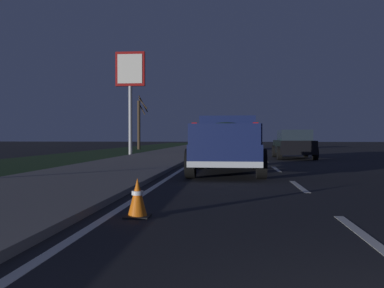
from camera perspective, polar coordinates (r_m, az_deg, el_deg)
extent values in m
plane|color=black|center=(28.87, 8.58, -1.38)|extent=(144.00, 144.00, 0.00)
cube|color=slate|center=(29.12, -2.70, -1.23)|extent=(108.00, 4.00, 0.12)
cube|color=#1E3819|center=(30.25, -12.12, -1.28)|extent=(108.00, 6.00, 0.01)
cube|color=silver|center=(5.67, 21.69, -11.07)|extent=(2.40, 0.14, 0.01)
cube|color=silver|center=(10.57, 13.97, -5.44)|extent=(2.40, 0.14, 0.01)
cube|color=silver|center=(15.94, 11.09, -3.28)|extent=(2.40, 0.14, 0.01)
cube|color=silver|center=(21.47, 9.64, -2.18)|extent=(2.40, 0.14, 0.01)
cube|color=silver|center=(26.62, 8.84, -1.57)|extent=(2.40, 0.14, 0.01)
cube|color=silver|center=(32.36, 8.24, -1.12)|extent=(2.40, 0.14, 0.01)
cube|color=silver|center=(38.22, 7.82, -0.80)|extent=(2.40, 0.14, 0.01)
cube|color=silver|center=(44.06, 7.51, -0.56)|extent=(2.40, 0.14, 0.01)
cube|color=silver|center=(50.24, 7.26, -0.37)|extent=(2.40, 0.14, 0.01)
cube|color=silver|center=(56.85, 7.06, -0.22)|extent=(2.40, 0.14, 0.01)
cube|color=silver|center=(63.83, 6.89, -0.09)|extent=(2.40, 0.14, 0.01)
cube|color=silver|center=(70.14, 6.76, 0.01)|extent=(2.40, 0.14, 0.01)
cube|color=silver|center=(76.37, 6.66, 0.09)|extent=(2.40, 0.14, 0.01)
cube|color=silver|center=(81.68, 6.58, 0.14)|extent=(2.40, 0.14, 0.01)
cube|color=silver|center=(28.89, 1.82, -1.36)|extent=(108.00, 0.14, 0.01)
cube|color=#141E4C|center=(13.98, 4.68, -1.12)|extent=(5.42, 2.06, 0.60)
cube|color=#141E4C|center=(15.16, 4.80, 1.88)|extent=(2.18, 1.86, 0.90)
cube|color=#1E2833|center=(14.11, 4.70, 2.15)|extent=(0.06, 1.44, 0.50)
cube|color=#141E4C|center=(12.95, 0.40, 1.28)|extent=(3.02, 0.11, 0.56)
cube|color=#141E4C|center=(12.90, 8.75, 1.27)|extent=(3.02, 0.11, 0.56)
cube|color=#141E4C|center=(11.31, 4.35, 1.33)|extent=(0.10, 1.88, 0.56)
cube|color=silver|center=(11.33, 4.34, -2.72)|extent=(0.14, 2.00, 0.16)
cube|color=red|center=(11.37, 0.32, 2.33)|extent=(0.06, 0.14, 0.20)
cube|color=red|center=(11.32, 8.40, 2.33)|extent=(0.06, 0.14, 0.20)
ellipsoid|color=#193823|center=(12.89, 4.57, 1.46)|extent=(2.61, 1.55, 0.64)
sphere|color=silver|center=(13.40, 3.09, 0.84)|extent=(0.40, 0.40, 0.40)
sphere|color=beige|center=(12.28, 5.89, 0.73)|extent=(0.34, 0.34, 0.34)
cylinder|color=black|center=(15.82, 1.22, -1.78)|extent=(0.84, 0.28, 0.84)
cylinder|color=black|center=(15.78, 8.48, -1.80)|extent=(0.84, 0.28, 0.84)
cylinder|color=black|center=(12.28, -0.20, -2.58)|extent=(0.84, 0.28, 0.84)
cylinder|color=black|center=(12.22, 9.17, -2.60)|extent=(0.84, 0.28, 0.84)
cube|color=black|center=(24.02, 13.28, -0.36)|extent=(4.41, 1.82, 0.70)
cube|color=#1E2833|center=(23.76, 13.37, 1.14)|extent=(2.47, 1.60, 0.56)
cylinder|color=black|center=(25.41, 10.83, -0.94)|extent=(0.68, 0.22, 0.68)
cylinder|color=black|center=(25.63, 14.84, -0.94)|extent=(0.68, 0.22, 0.68)
cylinder|color=black|center=(22.44, 11.50, -1.19)|extent=(0.68, 0.22, 0.68)
cylinder|color=black|center=(22.69, 16.03, -1.19)|extent=(0.68, 0.22, 0.68)
cube|color=red|center=(21.89, 14.02, -0.36)|extent=(0.09, 1.51, 0.10)
cube|color=#14592D|center=(39.06, 5.28, 0.16)|extent=(4.43, 1.88, 0.70)
cube|color=#1E2833|center=(38.81, 5.27, 1.09)|extent=(2.49, 1.63, 0.56)
cylinder|color=black|center=(40.59, 4.05, -0.21)|extent=(0.68, 0.22, 0.68)
cylinder|color=black|center=(40.56, 6.59, -0.22)|extent=(0.68, 0.22, 0.68)
cylinder|color=black|center=(37.61, 3.85, -0.31)|extent=(0.68, 0.22, 0.68)
cylinder|color=black|center=(37.56, 6.60, -0.31)|extent=(0.68, 0.22, 0.68)
cube|color=red|center=(36.91, 5.20, 0.19)|extent=(0.11, 1.51, 0.10)
cylinder|color=#99999E|center=(28.12, -8.16, 5.33)|extent=(0.24, 0.24, 6.64)
cube|color=maroon|center=(28.37, -8.17, 9.80)|extent=(0.24, 1.90, 2.20)
cube|color=silver|center=(28.25, -8.23, 9.84)|extent=(0.04, 1.60, 1.87)
cylinder|color=#423323|center=(40.29, -7.05, 2.51)|extent=(0.28, 0.28, 4.52)
cylinder|color=#423323|center=(40.44, -6.65, 4.64)|extent=(0.36, 0.62, 1.13)
cylinder|color=#423323|center=(40.64, -6.49, 5.30)|extent=(0.71, 0.79, 1.56)
cylinder|color=#423323|center=(40.33, -6.52, 5.36)|extent=(0.12, 0.85, 1.03)
cube|color=black|center=(6.42, -7.22, -9.49)|extent=(0.36, 0.36, 0.03)
cone|color=orange|center=(6.37, -7.23, -6.93)|extent=(0.28, 0.28, 0.55)
cylinder|color=white|center=(6.37, -7.23, -6.44)|extent=(0.17, 0.17, 0.06)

